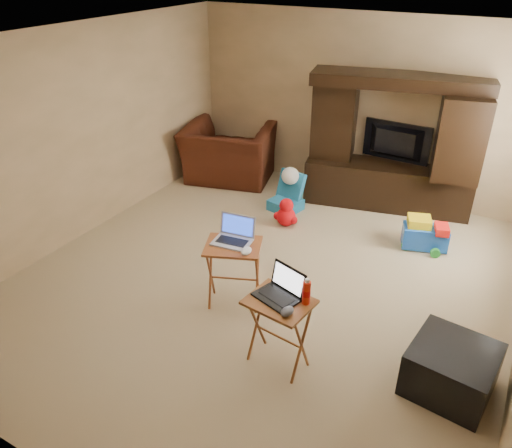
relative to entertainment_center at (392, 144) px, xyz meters
The scene contains 19 objects.
floor 2.67m from the entertainment_center, 103.84° to the right, with size 5.50×5.50×0.00m, color beige.
ceiling 2.97m from the entertainment_center, 103.84° to the right, with size 5.50×5.50×0.00m, color silver.
wall_back 0.76m from the entertainment_center, 152.81° to the left, with size 5.00×5.00×0.00m, color tan.
wall_front 5.24m from the entertainment_center, 96.61° to the right, with size 5.00×5.00×0.00m, color tan.
wall_left 3.96m from the entertainment_center, 141.79° to the right, with size 5.50×5.50×0.00m, color tan.
entertainment_center is the anchor object (origin of this frame).
television 0.14m from the entertainment_center, 90.00° to the left, with size 0.93×0.12×0.53m, color black.
recliner 2.46m from the entertainment_center, behind, with size 1.31×1.15×0.85m, color #43170E.
child_rocker 1.56m from the entertainment_center, 144.45° to the right, with size 0.39×0.45×0.52m, color #1C6A9A, non-canonical shape.
plush_toy 1.70m from the entertainment_center, 127.92° to the right, with size 0.35×0.29×0.39m, color red, non-canonical shape.
push_toy 1.38m from the entertainment_center, 49.96° to the right, with size 0.53×0.38×0.40m, color blue, non-canonical shape.
ottoman 3.45m from the entertainment_center, 64.54° to the right, with size 0.64×0.64×0.41m, color black.
tray_table_left 3.08m from the entertainment_center, 103.01° to the right, with size 0.53×0.43×0.69m, color #AA5329.
tray_table_right 3.53m from the entertainment_center, 88.47° to the right, with size 0.52×0.42×0.68m, color brown.
laptop_left 3.01m from the entertainment_center, 103.70° to the right, with size 0.36×0.30×0.24m, color #ACACB1.
laptop_right 3.47m from the entertainment_center, 89.13° to the right, with size 0.35×0.29×0.24m, color black.
mouse_left 3.07m from the entertainment_center, 99.25° to the right, with size 0.09×0.14×0.06m, color white.
mouse_right 3.62m from the entertainment_center, 86.46° to the right, with size 0.09×0.14×0.06m, color #45454B.
water_bottle 3.42m from the entertainment_center, 85.08° to the right, with size 0.07×0.07×0.21m, color red.
Camera 1 is at (2.12, -3.98, 3.21)m, focal length 35.00 mm.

